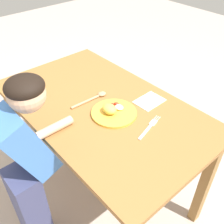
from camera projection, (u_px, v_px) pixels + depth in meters
name	position (u px, v px, depth m)	size (l,w,h in m)	color
ground_plane	(104.00, 189.00, 1.83)	(8.00, 8.00, 0.00)	#B1A093
dining_table	(101.00, 121.00, 1.44)	(1.19, 0.71, 0.74)	olive
plate	(113.00, 112.00, 1.30)	(0.23, 0.23, 0.06)	gold
fork	(149.00, 127.00, 1.23)	(0.07, 0.19, 0.01)	silver
spoon	(94.00, 97.00, 1.41)	(0.04, 0.22, 0.02)	tan
person	(29.00, 172.00, 1.22)	(0.19, 0.37, 1.07)	#393E62
napkin	(149.00, 101.00, 1.40)	(0.11, 0.15, 0.00)	white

